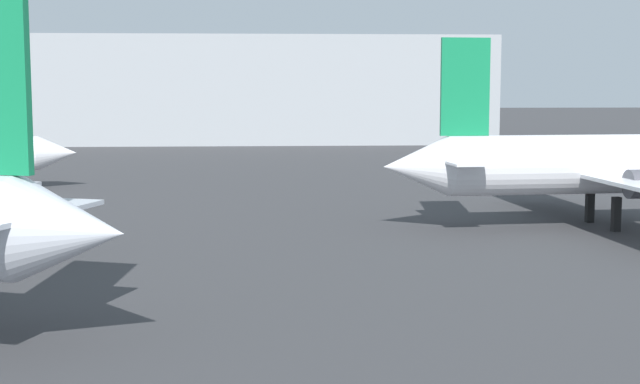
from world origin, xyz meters
TOP-DOWN VIEW (x-y plane):
  - airplane_on_taxiway at (22.68, 44.27)m, footprint 28.29×23.58m
  - terminal_building at (-4.11, 126.32)m, footprint 76.80×22.66m

SIDE VIEW (x-z plane):
  - airplane_on_taxiway at x=22.68m, z-range -1.77..9.07m
  - terminal_building at x=-4.11m, z-range 0.00..14.70m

